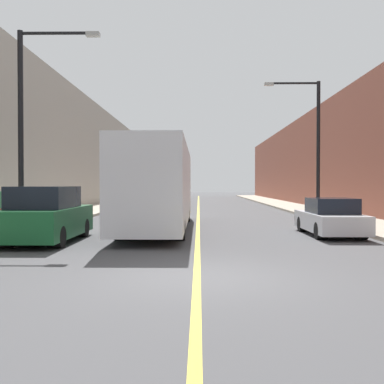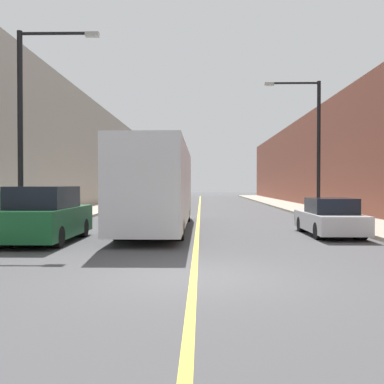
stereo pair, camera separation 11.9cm
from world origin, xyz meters
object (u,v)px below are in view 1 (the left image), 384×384
(bus, at_px, (160,186))
(street_lamp_right, at_px, (313,139))
(street_lamp_left, at_px, (28,116))
(parked_suv_left, at_px, (46,216))
(car_right_near, at_px, (330,218))

(bus, bearing_deg, street_lamp_right, 32.95)
(street_lamp_left, xyz_separation_m, street_lamp_right, (12.60, 8.11, -0.03))
(parked_suv_left, bearing_deg, street_lamp_right, 40.39)
(street_lamp_left, bearing_deg, bus, 32.44)
(car_right_near, bearing_deg, bus, 160.63)
(street_lamp_left, relative_size, street_lamp_right, 1.01)
(parked_suv_left, relative_size, street_lamp_right, 0.64)
(parked_suv_left, distance_m, street_lamp_left, 4.13)
(parked_suv_left, relative_size, car_right_near, 1.08)
(bus, height_order, parked_suv_left, bus)
(parked_suv_left, height_order, car_right_near, parked_suv_left)
(car_right_near, height_order, street_lamp_left, street_lamp_left)
(bus, height_order, street_lamp_right, street_lamp_right)
(street_lamp_left, bearing_deg, car_right_near, 2.89)
(parked_suv_left, xyz_separation_m, street_lamp_right, (11.40, 9.70, 3.59))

